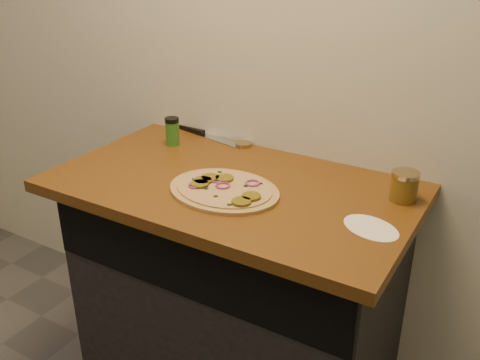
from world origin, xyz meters
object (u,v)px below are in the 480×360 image
Objects in this scene: spice_shaker at (172,131)px; chefs_knife at (205,134)px; pizza at (224,189)px; salsa_jar at (404,186)px.

chefs_knife is at bearing 70.02° from spice_shaker.
pizza is 3.62× the size of spice_shaker.
salsa_jar is at bearing 25.02° from pizza.
salsa_jar is (0.50, 0.23, 0.04)m from pizza.
spice_shaker is at bearing -109.98° from chefs_knife.
chefs_knife is at bearing 130.65° from pizza.
salsa_jar is 0.90m from spice_shaker.
pizza is 1.12× the size of chefs_knife.
chefs_knife is 0.16m from spice_shaker.
pizza is at bearing -49.35° from chefs_knife.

